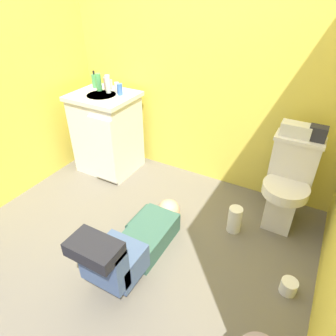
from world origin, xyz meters
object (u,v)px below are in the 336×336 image
Objects in this scene: tissue_box at (296,130)px; soap_dispenser at (95,81)px; faucet at (111,85)px; bottle_white at (117,88)px; person_plumber at (133,243)px; bottle_clear at (108,84)px; toiletry_bag at (318,133)px; paper_towel_roll at (235,220)px; bottle_pink at (107,84)px; vanity_cabinet at (107,133)px; bottle_blue at (120,89)px; toilet at (287,184)px; toilet_paper_roll at (289,287)px; bottle_green at (99,82)px.

tissue_box is 1.33× the size of soap_dispenser.
faucet is 1.00× the size of bottle_white.
person_plumber is 1.70m from soap_dispenser.
toiletry_bag is at bearing 2.06° from bottle_clear.
bottle_white is at bearing -23.34° from faucet.
bottle_pink is at bearing 165.18° from paper_towel_roll.
faucet is 0.60× the size of soap_dispenser.
vanity_cabinet is at bearing -71.39° from bottle_pink.
bottle_clear is at bearing -177.76° from tissue_box.
tissue_box is at bearing 2.41° from bottle_blue.
faucet is at bearing 153.78° from bottle_blue.
toilet is 1.78m from vanity_cabinet.
bottle_white is (-1.68, 0.06, 0.50)m from toilet.
bottle_pink is at bearing -150.95° from faucet.
bottle_white is at bearing 158.12° from toilet_paper_roll.
toiletry_bag is 0.75× the size of soap_dispenser.
bottle_pink is (0.15, -0.00, -0.01)m from soap_dispenser.
tissue_box is 1.58m from bottle_blue.
bottle_pink is 1.14× the size of toilet_paper_roll.
toilet is 1.95m from bottle_green.
vanity_cabinet is 3.73× the size of tissue_box.
bottle_blue is (-1.72, -0.07, 0.07)m from toiletry_bag.
toiletry_bag is 0.74× the size of bottle_clear.
bottle_green reaches higher than tissue_box.
bottle_pink reaches higher than tissue_box.
person_plumber is 1.60m from bottle_pink.
soap_dispenser is at bearing 166.43° from paper_towel_roll.
bottle_green is 0.12m from bottle_clear.
tissue_box is (1.73, -0.01, -0.07)m from faucet.
bottle_white is (0.07, 0.04, -0.03)m from bottle_clear.
vanity_cabinet is 0.52m from soap_dispenser.
vanity_cabinet is 1.53m from paper_towel_roll.
bottle_clear is 0.14m from bottle_blue.
bottle_pink is 0.14m from bottle_white.
bottle_white is 0.44× the size of paper_towel_roll.
person_plumber is at bearing -129.39° from paper_towel_roll.
bottle_blue is at bearing -16.15° from bottle_pink.
toilet_paper_roll is (1.98, -0.65, -0.37)m from vanity_cabinet.
vanity_cabinet is 7.45× the size of toilet_paper_roll.
faucet is 1.74m from tissue_box.
toilet is 1.89m from bottle_pink.
toiletry_bag is at bearing 45.35° from paper_towel_roll.
toilet_paper_roll is (0.25, -0.79, -0.75)m from tissue_box.
bottle_white reaches higher than person_plumber.
person_plumber is 9.68× the size of toilet_paper_roll.
toiletry_bag is 1.17× the size of bottle_blue.
paper_towel_roll is (1.48, -0.42, -0.76)m from faucet.
bottle_white is at bearing 9.41° from bottle_green.
soap_dispenser is at bearing -179.79° from tissue_box.
bottle_pink reaches higher than paper_towel_roll.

